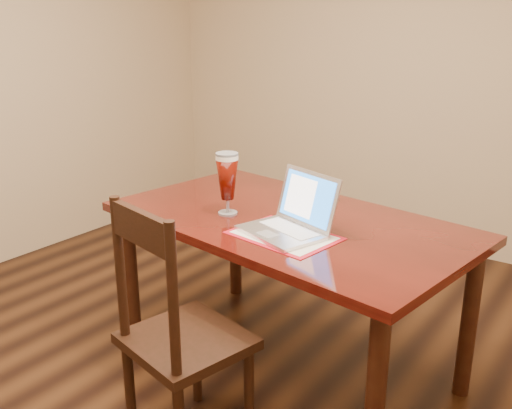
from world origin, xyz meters
The scene contains 4 objects.
ground centered at (0.00, 0.00, 0.00)m, with size 5.00×5.00×0.00m, color black.
room_shell centered at (0.00, 0.00, 1.76)m, with size 4.51×5.01×2.71m.
dining_table centered at (0.17, 0.44, 0.72)m, with size 1.84×1.20×1.12m.
dining_chair centered at (0.14, -0.29, 0.51)m, with size 0.54×0.53×1.08m.
Camera 1 is at (1.56, -1.74, 1.72)m, focal length 40.00 mm.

